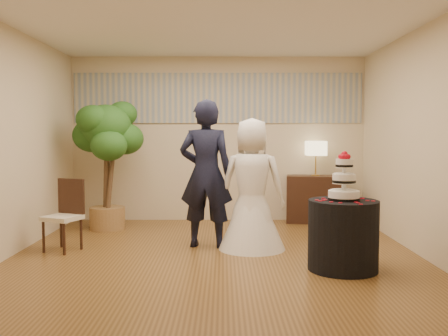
{
  "coord_description": "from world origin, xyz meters",
  "views": [
    {
      "loc": [
        0.09,
        -6.07,
        1.5
      ],
      "look_at": [
        0.1,
        0.4,
        1.05
      ],
      "focal_mm": 40.0,
      "sensor_mm": 36.0,
      "label": 1
    }
  ],
  "objects_px": {
    "cake_table": "(343,235)",
    "side_chair": "(62,216)",
    "groom": "(206,174)",
    "console": "(315,199)",
    "ficus_tree": "(106,164)",
    "wedding_cake": "(344,176)",
    "bride": "(252,184)",
    "table_lamp": "(316,158)"
  },
  "relations": [
    {
      "from": "wedding_cake",
      "to": "console",
      "type": "xyz_separation_m",
      "value": [
        0.23,
        2.92,
        -0.64
      ]
    },
    {
      "from": "cake_table",
      "to": "side_chair",
      "type": "distance_m",
      "value": 3.48
    },
    {
      "from": "console",
      "to": "table_lamp",
      "type": "distance_m",
      "value": 0.69
    },
    {
      "from": "wedding_cake",
      "to": "console",
      "type": "relative_size",
      "value": 0.56
    },
    {
      "from": "cake_table",
      "to": "table_lamp",
      "type": "height_order",
      "value": "table_lamp"
    },
    {
      "from": "groom",
      "to": "ficus_tree",
      "type": "height_order",
      "value": "ficus_tree"
    },
    {
      "from": "table_lamp",
      "to": "ficus_tree",
      "type": "xyz_separation_m",
      "value": [
        -3.36,
        -0.59,
        -0.06
      ]
    },
    {
      "from": "side_chair",
      "to": "ficus_tree",
      "type": "bearing_deg",
      "value": 103.53
    },
    {
      "from": "console",
      "to": "table_lamp",
      "type": "relative_size",
      "value": 1.64
    },
    {
      "from": "bride",
      "to": "ficus_tree",
      "type": "relative_size",
      "value": 0.83
    },
    {
      "from": "side_chair",
      "to": "bride",
      "type": "bearing_deg",
      "value": 25.56
    },
    {
      "from": "cake_table",
      "to": "table_lamp",
      "type": "bearing_deg",
      "value": 85.48
    },
    {
      "from": "bride",
      "to": "ficus_tree",
      "type": "distance_m",
      "value": 2.56
    },
    {
      "from": "cake_table",
      "to": "ficus_tree",
      "type": "height_order",
      "value": "ficus_tree"
    },
    {
      "from": "cake_table",
      "to": "ficus_tree",
      "type": "xyz_separation_m",
      "value": [
        -3.13,
        2.33,
        0.64
      ]
    },
    {
      "from": "console",
      "to": "table_lamp",
      "type": "xyz_separation_m",
      "value": [
        0.0,
        0.0,
        0.69
      ]
    },
    {
      "from": "bride",
      "to": "console",
      "type": "height_order",
      "value": "bride"
    },
    {
      "from": "ficus_tree",
      "to": "side_chair",
      "type": "relative_size",
      "value": 2.24
    },
    {
      "from": "table_lamp",
      "to": "console",
      "type": "bearing_deg",
      "value": 0.0
    },
    {
      "from": "wedding_cake",
      "to": "table_lamp",
      "type": "height_order",
      "value": "table_lamp"
    },
    {
      "from": "groom",
      "to": "console",
      "type": "bearing_deg",
      "value": -126.56
    },
    {
      "from": "wedding_cake",
      "to": "side_chair",
      "type": "xyz_separation_m",
      "value": [
        -3.36,
        0.88,
        -0.58
      ]
    },
    {
      "from": "cake_table",
      "to": "wedding_cake",
      "type": "xyz_separation_m",
      "value": [
        0.0,
        0.0,
        0.65
      ]
    },
    {
      "from": "console",
      "to": "table_lamp",
      "type": "bearing_deg",
      "value": 0.0
    },
    {
      "from": "groom",
      "to": "bride",
      "type": "height_order",
      "value": "groom"
    },
    {
      "from": "groom",
      "to": "ficus_tree",
      "type": "relative_size",
      "value": 0.95
    },
    {
      "from": "wedding_cake",
      "to": "groom",
      "type": "bearing_deg",
      "value": 143.75
    },
    {
      "from": "groom",
      "to": "cake_table",
      "type": "bearing_deg",
      "value": 151.94
    },
    {
      "from": "groom",
      "to": "cake_table",
      "type": "xyz_separation_m",
      "value": [
        1.54,
        -1.13,
        -0.58
      ]
    },
    {
      "from": "groom",
      "to": "side_chair",
      "type": "distance_m",
      "value": 1.91
    },
    {
      "from": "bride",
      "to": "table_lamp",
      "type": "relative_size",
      "value": 2.92
    },
    {
      "from": "bride",
      "to": "table_lamp",
      "type": "xyz_separation_m",
      "value": [
        1.17,
        1.92,
        0.23
      ]
    },
    {
      "from": "cake_table",
      "to": "side_chair",
      "type": "bearing_deg",
      "value": 165.31
    },
    {
      "from": "table_lamp",
      "to": "bride",
      "type": "bearing_deg",
      "value": -121.49
    },
    {
      "from": "bride",
      "to": "wedding_cake",
      "type": "xyz_separation_m",
      "value": [
        0.94,
        -1.0,
        0.19
      ]
    },
    {
      "from": "bride",
      "to": "cake_table",
      "type": "xyz_separation_m",
      "value": [
        0.94,
        -1.0,
        -0.46
      ]
    },
    {
      "from": "ficus_tree",
      "to": "wedding_cake",
      "type": "bearing_deg",
      "value": -36.65
    },
    {
      "from": "groom",
      "to": "table_lamp",
      "type": "relative_size",
      "value": 3.34
    },
    {
      "from": "ficus_tree",
      "to": "bride",
      "type": "bearing_deg",
      "value": -31.23
    },
    {
      "from": "bride",
      "to": "cake_table",
      "type": "relative_size",
      "value": 2.19
    },
    {
      "from": "wedding_cake",
      "to": "side_chair",
      "type": "relative_size",
      "value": 0.59
    },
    {
      "from": "groom",
      "to": "console",
      "type": "distance_m",
      "value": 2.58
    }
  ]
}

